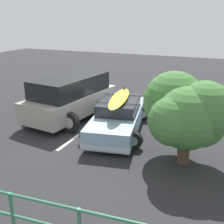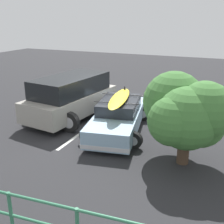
# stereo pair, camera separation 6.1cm
# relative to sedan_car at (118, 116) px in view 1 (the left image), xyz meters

# --- Properties ---
(ground_plane) EXTENTS (44.00, 44.00, 0.02)m
(ground_plane) POSITION_rel_sedan_car_xyz_m (0.55, -0.07, -0.59)
(ground_plane) COLOR #28282B
(ground_plane) RESTS_ON ground
(parking_stripe) EXTENTS (0.12, 4.69, 0.00)m
(parking_stripe) POSITION_rel_sedan_car_xyz_m (1.20, 0.04, -0.58)
(parking_stripe) COLOR silver
(parking_stripe) RESTS_ON ground
(sedan_car) EXTENTS (2.66, 4.59, 1.48)m
(sedan_car) POSITION_rel_sedan_car_xyz_m (0.00, 0.00, 0.00)
(sedan_car) COLOR #8CADC6
(sedan_car) RESTS_ON ground
(suv_car) EXTENTS (3.00, 4.74, 1.81)m
(suv_car) POSITION_rel_sedan_car_xyz_m (2.41, -0.61, 0.35)
(suv_car) COLOR #9E998E
(suv_car) RESTS_ON ground
(railing_fence) EXTENTS (8.35, 0.73, 1.11)m
(railing_fence) POSITION_rel_sedan_car_xyz_m (-0.27, 6.00, 0.14)
(railing_fence) COLOR #387F5B
(railing_fence) RESTS_ON ground
(bush_near_left) EXTENTS (2.68, 2.68, 2.65)m
(bush_near_left) POSITION_rel_sedan_car_xyz_m (-2.78, 1.50, 1.03)
(bush_near_left) COLOR #4C3828
(bush_near_left) RESTS_ON ground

